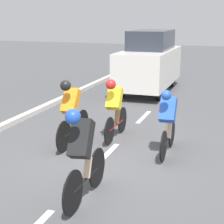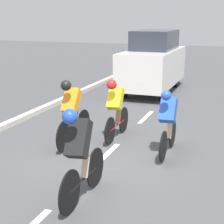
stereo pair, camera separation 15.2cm
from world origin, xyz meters
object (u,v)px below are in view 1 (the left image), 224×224
cyclist_black (82,152)px  support_car (150,62)px  cyclist_orange (71,111)px  cyclist_yellow (115,107)px  cyclist_blue (168,120)px

cyclist_black → support_car: bearing=-83.2°
cyclist_orange → cyclist_black: 2.66m
cyclist_yellow → support_car: size_ratio=0.38×
cyclist_orange → cyclist_black: cyclist_black is taller
cyclist_yellow → support_car: 5.91m
cyclist_blue → support_car: (1.94, -6.49, 0.39)m
cyclist_orange → cyclist_black: (-1.27, 2.34, 0.02)m
cyclist_orange → support_car: size_ratio=0.40×
cyclist_orange → cyclist_blue: (-2.14, -0.15, -0.06)m
cyclist_orange → support_car: (-0.20, -6.64, 0.34)m
cyclist_blue → cyclist_orange: bearing=4.0°
cyclist_blue → cyclist_black: cyclist_black is taller
cyclist_orange → cyclist_blue: cyclist_orange is taller
cyclist_blue → cyclist_black: size_ratio=0.95×
cyclist_orange → cyclist_black: size_ratio=1.02×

